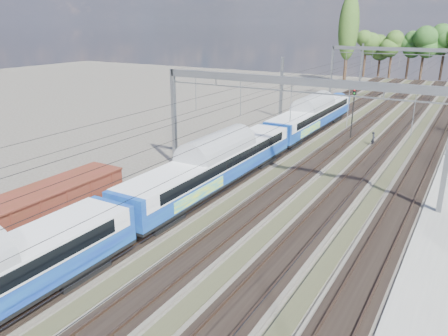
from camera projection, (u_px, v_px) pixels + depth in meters
The scene contains 8 objects.
track_bed at pixel (339, 144), 48.68m from camera, with size 21.00×130.00×0.34m.
platform at pixel (428, 285), 22.47m from camera, with size 3.00×70.00×0.30m, color gray.
catenary at pixel (365, 80), 52.80m from camera, with size 25.65×130.00×9.00m.
poplar at pixel (349, 27), 95.22m from camera, with size 4.40×4.40×19.04m.
emu_train at pixel (214, 160), 34.25m from camera, with size 3.18×67.12×4.64m.
freight_boxcar at pixel (29, 218), 25.65m from camera, with size 2.73×13.17×3.39m.
worker at pixel (373, 139), 48.04m from camera, with size 0.57×0.38×1.57m, color black.
signal_near at pixel (353, 108), 49.77m from camera, with size 0.42×0.39×5.90m.
Camera 1 is at (12.76, -2.04, 13.01)m, focal length 35.00 mm.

